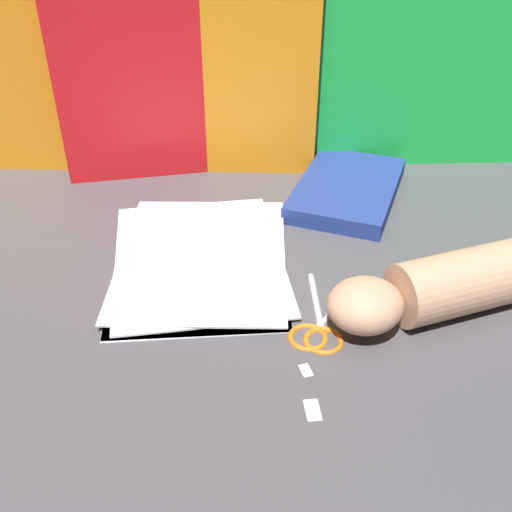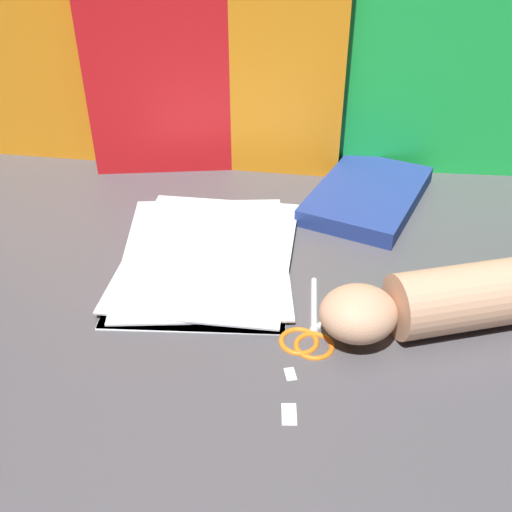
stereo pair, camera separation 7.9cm
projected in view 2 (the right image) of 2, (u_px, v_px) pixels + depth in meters
ground_plane at (270, 282)px, 0.84m from camera, size 6.00×6.00×0.00m
backdrop_panel_left at (113, 6)px, 1.00m from camera, size 0.79×0.08×0.57m
backdrop_panel_center at (293, 67)px, 1.04m from camera, size 0.72×0.12×0.38m
backdrop_panel_right at (458, 71)px, 1.02m from camera, size 0.60×0.03×0.38m
paper_stack at (206, 256)px, 0.88m from camera, size 0.27×0.34×0.01m
book_closed at (367, 195)px, 1.02m from camera, size 0.25×0.30×0.03m
scissors at (314, 329)px, 0.75m from camera, size 0.13×0.16×0.01m
hand_forearm at (457, 299)px, 0.74m from camera, size 0.35×0.18×0.08m
paper_scrap_near at (290, 374)px, 0.69m from camera, size 0.02×0.02×0.00m
paper_scrap_mid at (289, 414)px, 0.64m from camera, size 0.02×0.03×0.00m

